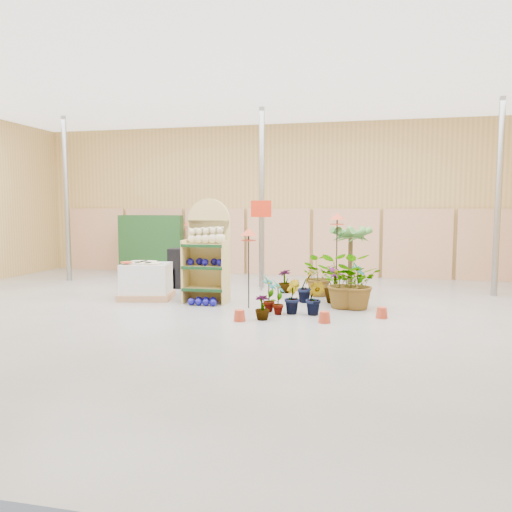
{
  "coord_description": "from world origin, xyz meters",
  "views": [
    {
      "loc": [
        2.61,
        -8.83,
        2.03
      ],
      "look_at": [
        0.3,
        1.5,
        1.0
      ],
      "focal_mm": 35.0,
      "sensor_mm": 36.0,
      "label": 1
    }
  ],
  "objects_px": {
    "display_shelf": "(208,255)",
    "potted_plant_2": "(341,282)",
    "pallet_stack": "(146,281)",
    "bird_table_front": "(249,234)"
  },
  "relations": [
    {
      "from": "bird_table_front",
      "to": "potted_plant_2",
      "type": "bearing_deg",
      "value": 12.43
    },
    {
      "from": "pallet_stack",
      "to": "potted_plant_2",
      "type": "xyz_separation_m",
      "value": [
        4.29,
        -0.12,
        0.13
      ]
    },
    {
      "from": "display_shelf",
      "to": "potted_plant_2",
      "type": "relative_size",
      "value": 2.09
    },
    {
      "from": "display_shelf",
      "to": "potted_plant_2",
      "type": "distance_m",
      "value": 2.89
    },
    {
      "from": "potted_plant_2",
      "to": "pallet_stack",
      "type": "bearing_deg",
      "value": 178.34
    },
    {
      "from": "bird_table_front",
      "to": "potted_plant_2",
      "type": "relative_size",
      "value": 1.52
    },
    {
      "from": "bird_table_front",
      "to": "potted_plant_2",
      "type": "height_order",
      "value": "bird_table_front"
    },
    {
      "from": "display_shelf",
      "to": "potted_plant_2",
      "type": "height_order",
      "value": "display_shelf"
    },
    {
      "from": "display_shelf",
      "to": "bird_table_front",
      "type": "relative_size",
      "value": 1.38
    },
    {
      "from": "bird_table_front",
      "to": "pallet_stack",
      "type": "bearing_deg",
      "value": 168.05
    }
  ]
}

